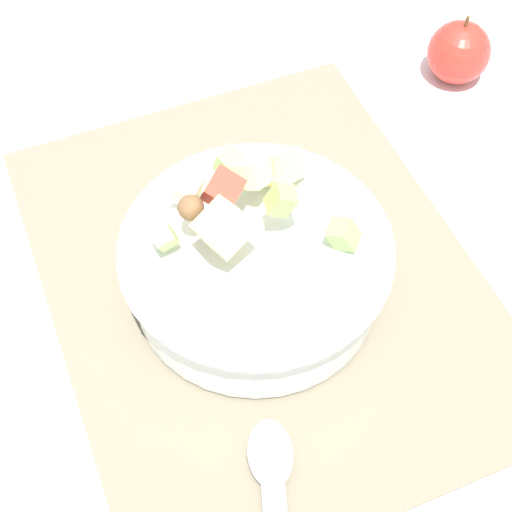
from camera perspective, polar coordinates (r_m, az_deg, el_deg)
The scene contains 5 objects.
ground_plane at distance 0.71m, azimuth 0.37°, elevation -1.56°, with size 2.40×2.40×0.00m, color silver.
placemat at distance 0.71m, azimuth 0.37°, elevation -1.43°, with size 0.48×0.38×0.01m, color #756B56.
salad_bowl at distance 0.67m, azimuth -0.03°, elevation -0.40°, with size 0.23×0.23×0.13m.
serving_spoon at distance 0.61m, azimuth 1.37°, elevation -17.75°, with size 0.20×0.09×0.01m.
whole_apple at distance 0.90m, azimuth 14.59°, elevation 14.20°, with size 0.07×0.07×0.08m.
Camera 1 is at (-0.37, 0.16, 0.59)m, focal length 54.80 mm.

